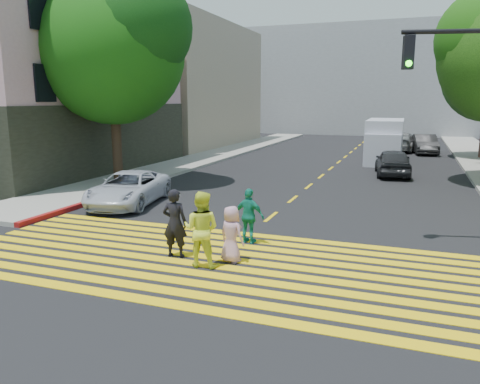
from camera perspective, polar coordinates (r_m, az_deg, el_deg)
The scene contains 18 objects.
ground at distance 10.30m, azimuth -5.88°, elevation -10.73°, with size 120.00×120.00×0.00m, color black.
sidewalk_left at distance 33.33m, azimuth -2.42°, elevation 4.67°, with size 3.00×40.00×0.15m, color gray.
curb_red at distance 18.72m, azimuth -16.88°, elevation -0.89°, with size 0.20×8.00×0.16m, color maroon.
crosswalk at distance 11.38m, azimuth -3.04°, elevation -8.49°, with size 13.40×5.30×0.01m.
lane_line at distance 31.58m, azimuth 12.36°, elevation 3.94°, with size 0.12×34.40×0.01m.
building_left_pink at distance 28.87m, azimuth -24.88°, elevation 11.63°, with size 12.10×14.10×11.00m.
building_left_tan at distance 41.81m, azimuth -8.98°, elevation 12.62°, with size 12.00×16.00×10.00m, color tan.
backdrop_block at distance 56.76m, azimuth 16.34°, elevation 12.90°, with size 30.00×8.00×12.00m, color gray.
tree_left at distance 22.44m, azimuth -15.15°, elevation 17.13°, with size 8.32×7.99×9.36m.
pedestrian_man at distance 11.62m, azimuth -7.95°, elevation -3.77°, with size 0.63×0.41×1.72m, color black.
pedestrian_woman at distance 10.89m, azimuth -4.74°, elevation -4.53°, with size 0.87×0.67×1.78m, color #E2F13A.
pedestrian_child at distance 11.19m, azimuth -1.06°, elevation -5.17°, with size 0.67×0.44×1.37m, color #C592AD.
pedestrian_extra at distance 12.63m, azimuth 1.13°, elevation -2.95°, with size 0.88×0.37×1.50m, color #14826E.
white_sedan at distance 17.81m, azimuth -13.43°, elevation 0.43°, with size 2.02×4.38×1.22m, color silver.
dark_car_near at distance 25.30m, azimuth 18.13°, elevation 3.48°, with size 1.64×4.08×1.39m, color black.
silver_car at distance 37.85m, azimuth 19.14°, elevation 5.80°, with size 1.98×4.87×1.41m, color #969696.
dark_car_parked at distance 36.53m, azimuth 21.59°, elevation 5.45°, with size 1.47×4.23×1.39m, color black.
white_van at distance 30.55m, azimuth 17.20°, elevation 5.82°, with size 2.18×5.63×2.64m.
Camera 1 is at (4.26, -8.56, 3.83)m, focal length 35.00 mm.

